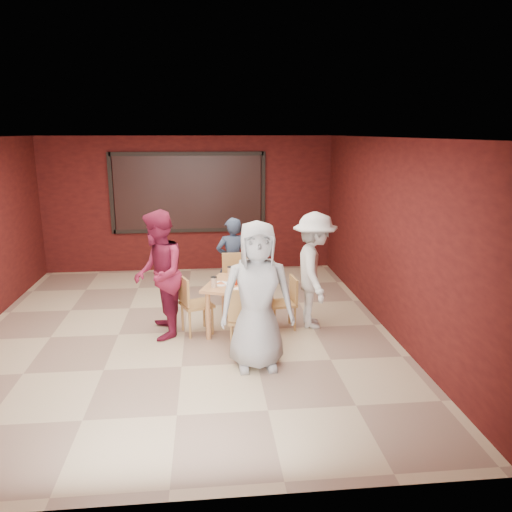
{
  "coord_description": "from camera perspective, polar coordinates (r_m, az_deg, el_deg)",
  "views": [
    {
      "loc": [
        0.36,
        -6.94,
        2.88
      ],
      "look_at": [
        1.05,
        -0.06,
        1.15
      ],
      "focal_mm": 35.0,
      "sensor_mm": 36.0,
      "label": 1
    }
  ],
  "objects": [
    {
      "name": "chair_back",
      "position": [
        8.08,
        -2.18,
        -2.74
      ],
      "size": [
        0.47,
        0.47,
        0.97
      ],
      "color": "#A26B3F",
      "rests_on": "floor"
    },
    {
      "name": "floor",
      "position": [
        7.52,
        -8.13,
        -8.6
      ],
      "size": [
        7.0,
        7.0,
        0.0
      ],
      "primitive_type": "plane",
      "color": "#CAB38C",
      "rests_on": "ground"
    },
    {
      "name": "diner_back",
      "position": [
        8.39,
        -2.68,
        -0.65
      ],
      "size": [
        0.59,
        0.42,
        1.51
      ],
      "primitive_type": "imported",
      "rotation": [
        0.0,
        0.0,
        3.26
      ],
      "color": "#2B364C",
      "rests_on": "floor"
    },
    {
      "name": "window_blinds",
      "position": [
        10.47,
        -7.74,
        7.18
      ],
      "size": [
        3.0,
        0.02,
        1.5
      ],
      "primitive_type": "cube",
      "color": "black"
    },
    {
      "name": "diner_left",
      "position": [
        7.17,
        -11.08,
        -2.13
      ],
      "size": [
        0.77,
        0.95,
        1.83
      ],
      "primitive_type": "imported",
      "rotation": [
        0.0,
        0.0,
        -1.49
      ],
      "color": "maroon",
      "rests_on": "floor"
    },
    {
      "name": "chair_left",
      "position": [
        7.3,
        -7.35,
        -5.15
      ],
      "size": [
        0.54,
        0.54,
        0.87
      ],
      "color": "#A26B3F",
      "rests_on": "floor"
    },
    {
      "name": "dining_table",
      "position": [
        7.25,
        -1.77,
        -3.83
      ],
      "size": [
        1.2,
        1.2,
        0.89
      ],
      "color": "tan",
      "rests_on": "floor"
    },
    {
      "name": "chair_front",
      "position": [
        6.58,
        -1.14,
        -6.94
      ],
      "size": [
        0.52,
        0.52,
        0.92
      ],
      "color": "#A26B3F",
      "rests_on": "floor"
    },
    {
      "name": "chair_right",
      "position": [
        7.47,
        3.54,
        -5.0
      ],
      "size": [
        0.42,
        0.42,
        0.79
      ],
      "color": "#A26B3F",
      "rests_on": "floor"
    },
    {
      "name": "diner_front",
      "position": [
        6.1,
        0.12,
        -4.59
      ],
      "size": [
        0.92,
        0.61,
        1.86
      ],
      "primitive_type": "imported",
      "rotation": [
        0.0,
        0.0,
        0.02
      ],
      "color": "#A2A2A2",
      "rests_on": "floor"
    },
    {
      "name": "diner_right",
      "position": [
        7.47,
        6.68,
        -1.65
      ],
      "size": [
        0.75,
        1.18,
        1.74
      ],
      "primitive_type": "imported",
      "rotation": [
        0.0,
        0.0,
        1.48
      ],
      "color": "silver",
      "rests_on": "floor"
    }
  ]
}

